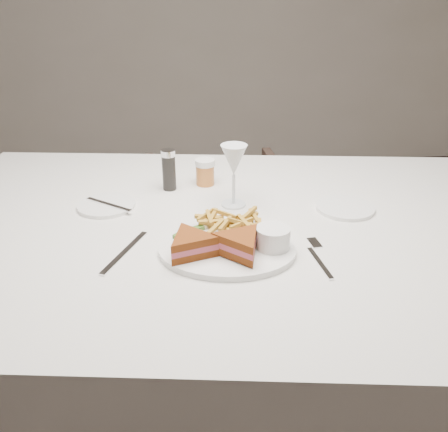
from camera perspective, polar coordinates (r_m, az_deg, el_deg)
name	(u,v)px	position (r m, az deg, el deg)	size (l,w,h in m)	color
ground	(140,422)	(1.81, -9.58, -22.17)	(5.00, 5.00, 0.00)	black
table	(223,339)	(1.50, -0.13, -13.85)	(1.64, 1.09, 0.75)	silver
chair_far	(217,221)	(2.27, -0.84, -0.56)	(0.62, 0.58, 0.64)	#4A362D
table_setting	(225,220)	(1.23, 0.14, -0.45)	(0.82, 0.68, 0.18)	white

